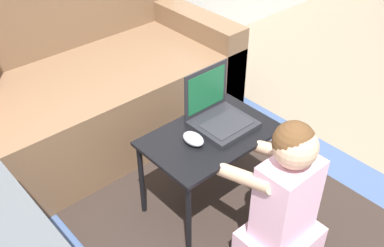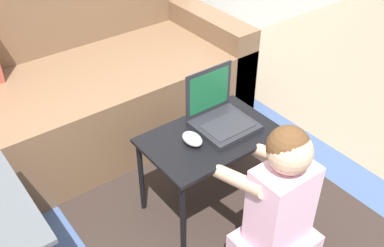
{
  "view_description": "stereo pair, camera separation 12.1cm",
  "coord_description": "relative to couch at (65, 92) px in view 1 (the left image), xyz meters",
  "views": [
    {
      "loc": [
        -0.95,
        -0.91,
        1.6
      ],
      "look_at": [
        0.06,
        0.24,
        0.48
      ],
      "focal_mm": 42.0,
      "sensor_mm": 36.0,
      "label": 1
    },
    {
      "loc": [
        -0.86,
        -0.98,
        1.6
      ],
      "look_at": [
        0.06,
        0.24,
        0.48
      ],
      "focal_mm": 42.0,
      "sensor_mm": 36.0,
      "label": 2
    }
  ],
  "objects": [
    {
      "name": "person_seated",
      "position": [
        0.24,
        -1.3,
        0.01
      ],
      "size": [
        0.31,
        0.39,
        0.69
      ],
      "color": "#E5B2CC",
      "rests_on": "ground_plane"
    },
    {
      "name": "area_rug",
      "position": [
        0.23,
        -1.1,
        -0.3
      ],
      "size": [
        1.64,
        1.97,
        0.01
      ],
      "color": "#3D517A",
      "rests_on": "ground_plane"
    },
    {
      "name": "computer_mouse",
      "position": [
        0.13,
        -0.89,
        0.13
      ],
      "size": [
        0.07,
        0.11,
        0.04
      ],
      "color": "#B2B7C1",
      "rests_on": "laptop_desk"
    },
    {
      "name": "couch",
      "position": [
        0.0,
        0.0,
        0.0
      ],
      "size": [
        1.81,
        0.84,
        0.9
      ],
      "color": "brown",
      "rests_on": "ground_plane"
    },
    {
      "name": "ground_plane",
      "position": [
        0.11,
        -1.08,
        -0.31
      ],
      "size": [
        16.0,
        16.0,
        0.0
      ],
      "primitive_type": "plane",
      "color": "#7F705B"
    },
    {
      "name": "laptop_desk",
      "position": [
        0.23,
        -0.89,
        0.06
      ],
      "size": [
        0.58,
        0.37,
        0.42
      ],
      "color": "black",
      "rests_on": "ground_plane"
    },
    {
      "name": "laptop",
      "position": [
        0.31,
        -0.86,
        0.15
      ],
      "size": [
        0.25,
        0.24,
        0.24
      ],
      "color": "#232328",
      "rests_on": "laptop_desk"
    }
  ]
}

